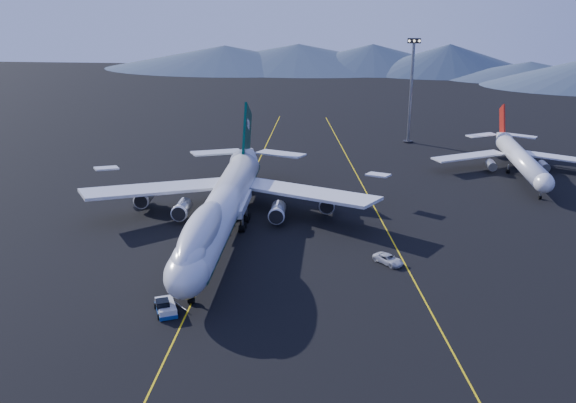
# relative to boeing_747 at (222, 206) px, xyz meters

# --- Properties ---
(ground) EXTENTS (500.00, 500.00, 0.00)m
(ground) POSITION_rel_boeing_747_xyz_m (-0.00, -0.03, -5.81)
(ground) COLOR black
(ground) RESTS_ON ground
(taxiway_line_main) EXTENTS (0.25, 220.00, 0.01)m
(taxiway_line_main) POSITION_rel_boeing_747_xyz_m (-0.00, -0.03, -5.80)
(taxiway_line_main) COLOR yellow
(taxiway_line_main) RESTS_ON ground
(taxiway_line_side) EXTENTS (28.08, 198.09, 0.01)m
(taxiway_line_side) POSITION_rel_boeing_747_xyz_m (30.00, 9.97, -5.80)
(taxiway_line_side) COLOR yellow
(taxiway_line_side) RESTS_ON ground
(boeing_747) EXTENTS (59.62, 72.43, 19.37)m
(boeing_747) POSITION_rel_boeing_747_xyz_m (0.00, 0.00, 0.00)
(boeing_747) COLOR silver
(boeing_747) RESTS_ON ground
(pushback_tug) EXTENTS (4.45, 5.77, 2.25)m
(pushback_tug) POSITION_rel_boeing_747_xyz_m (-3.00, -29.53, -5.11)
(pushback_tug) COLOR silver
(pushback_tug) RESTS_ON ground
(second_jet) EXTENTS (42.28, 47.77, 13.59)m
(second_jet) POSITION_rel_boeing_747_xyz_m (65.03, 45.55, -1.70)
(second_jet) COLOR silver
(second_jet) RESTS_ON ground
(service_van) EXTENTS (5.70, 5.73, 1.54)m
(service_van) POSITION_rel_boeing_747_xyz_m (30.00, -9.91, -5.05)
(service_van) COLOR silver
(service_van) RESTS_ON ground
(floodlight_mast) EXTENTS (3.67, 2.76, 29.74)m
(floodlight_mast) POSITION_rel_boeing_747_xyz_m (41.05, 75.91, 9.25)
(floodlight_mast) COLOR black
(floodlight_mast) RESTS_ON ground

